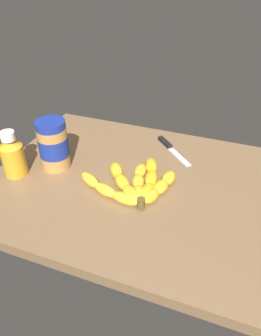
{
  "coord_description": "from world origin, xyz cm",
  "views": [
    {
      "loc": [
        -21.22,
        64.98,
        54.11
      ],
      "look_at": [
        2.61,
        0.73,
        4.87
      ],
      "focal_mm": 33.22,
      "sensor_mm": 36.0,
      "label": 1
    }
  ],
  "objects_px": {
    "honey_bottle": "(13,156)",
    "butter_knife": "(171,148)",
    "peanut_butter_jar": "(54,145)",
    "banana_bunch": "(136,183)"
  },
  "relations": [
    {
      "from": "banana_bunch",
      "to": "peanut_butter_jar",
      "type": "xyz_separation_m",
      "value": [
        0.26,
        -0.02,
        0.06
      ]
    },
    {
      "from": "peanut_butter_jar",
      "to": "honey_bottle",
      "type": "bearing_deg",
      "value": 39.32
    },
    {
      "from": "banana_bunch",
      "to": "honey_bottle",
      "type": "relative_size",
      "value": 1.93
    },
    {
      "from": "peanut_butter_jar",
      "to": "butter_knife",
      "type": "relative_size",
      "value": 1.07
    },
    {
      "from": "honey_bottle",
      "to": "butter_knife",
      "type": "bearing_deg",
      "value": -143.96
    },
    {
      "from": "peanut_butter_jar",
      "to": "butter_knife",
      "type": "distance_m",
      "value": 0.37
    },
    {
      "from": "honey_bottle",
      "to": "banana_bunch",
      "type": "bearing_deg",
      "value": -171.08
    },
    {
      "from": "honey_bottle",
      "to": "butter_knife",
      "type": "height_order",
      "value": "honey_bottle"
    },
    {
      "from": "honey_bottle",
      "to": "butter_knife",
      "type": "distance_m",
      "value": 0.48
    },
    {
      "from": "peanut_butter_jar",
      "to": "honey_bottle",
      "type": "xyz_separation_m",
      "value": [
        0.09,
        0.07,
        -0.01
      ]
    }
  ]
}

